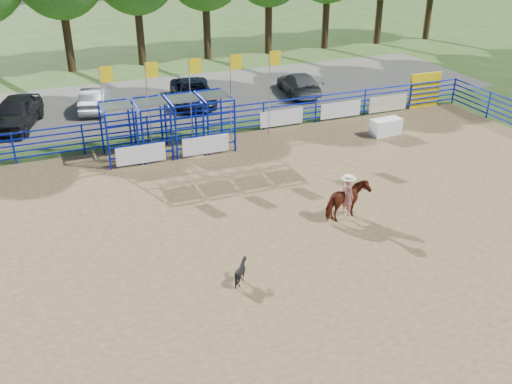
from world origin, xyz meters
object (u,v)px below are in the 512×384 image
at_px(car_a, 16,113).
at_px(car_d, 299,84).
at_px(announcer_table, 386,127).
at_px(calf, 241,271).
at_px(car_b, 95,99).
at_px(horse_and_rider, 347,198).
at_px(car_c, 193,92).

xyz_separation_m(car_a, car_d, (16.25, -0.02, -0.15)).
height_order(announcer_table, car_a, car_a).
xyz_separation_m(calf, car_b, (-1.85, 18.70, 0.26)).
xyz_separation_m(horse_and_rider, car_b, (-6.83, 16.41, -0.22)).
bearing_deg(car_c, horse_and_rider, -77.18).
relative_size(car_a, car_b, 1.20).
height_order(car_b, car_c, car_c).
bearing_deg(horse_and_rider, car_d, 70.71).
relative_size(horse_and_rider, calf, 3.27).
height_order(horse_and_rider, car_b, horse_and_rider).
height_order(announcer_table, calf, announcer_table).
bearing_deg(announcer_table, car_b, 143.95).
relative_size(announcer_table, car_d, 0.35).
bearing_deg(calf, car_b, -1.61).
xyz_separation_m(horse_and_rider, car_d, (5.24, 14.95, -0.22)).
xyz_separation_m(car_b, car_c, (5.46, -0.95, 0.03)).
relative_size(car_b, car_c, 0.80).
relative_size(announcer_table, car_b, 0.39).
bearing_deg(horse_and_rider, announcer_table, 47.95).
bearing_deg(horse_and_rider, car_b, 112.61).
relative_size(calf, car_a, 0.16).
xyz_separation_m(car_c, car_d, (6.61, -0.50, -0.03)).
bearing_deg(car_c, calf, -93.75).
distance_m(car_c, car_d, 6.63).
bearing_deg(car_c, car_a, -169.41).
relative_size(calf, car_c, 0.15).
bearing_deg(car_a, car_d, 16.99).
bearing_deg(car_a, car_c, 19.91).
bearing_deg(car_b, horse_and_rider, 126.90).
relative_size(announcer_table, calf, 2.06).
bearing_deg(announcer_table, car_d, 97.01).
distance_m(horse_and_rider, car_b, 17.78).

